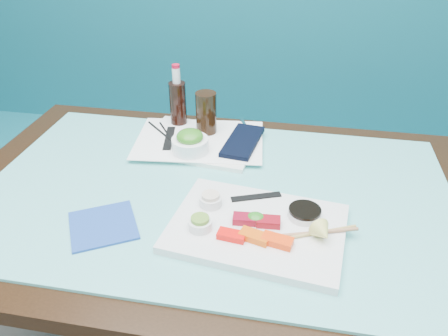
% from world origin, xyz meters
% --- Properties ---
extents(booth_bench, '(3.00, 0.56, 1.17)m').
position_xyz_m(booth_bench, '(0.00, 2.29, 0.37)').
color(booth_bench, '#115D6B').
rests_on(booth_bench, ground).
extents(dining_table, '(1.40, 0.90, 0.75)m').
position_xyz_m(dining_table, '(0.00, 1.45, 0.67)').
color(dining_table, black).
rests_on(dining_table, ground).
extents(glass_top, '(1.22, 0.76, 0.01)m').
position_xyz_m(glass_top, '(0.00, 1.45, 0.75)').
color(glass_top, '#61C2C0').
rests_on(glass_top, dining_table).
extents(sashimi_plate, '(0.42, 0.33, 0.02)m').
position_xyz_m(sashimi_plate, '(0.13, 1.31, 0.77)').
color(sashimi_plate, white).
rests_on(sashimi_plate, glass_top).
extents(salmon_left, '(0.07, 0.04, 0.02)m').
position_xyz_m(salmon_left, '(0.08, 1.25, 0.79)').
color(salmon_left, '#F80F09').
rests_on(salmon_left, sashimi_plate).
extents(salmon_mid, '(0.07, 0.05, 0.02)m').
position_xyz_m(salmon_mid, '(0.13, 1.26, 0.79)').
color(salmon_mid, '#EB5409').
rests_on(salmon_mid, sashimi_plate).
extents(salmon_right, '(0.07, 0.05, 0.02)m').
position_xyz_m(salmon_right, '(0.18, 1.25, 0.79)').
color(salmon_right, '#FF3C0A').
rests_on(salmon_right, sashimi_plate).
extents(tuna_left, '(0.06, 0.04, 0.02)m').
position_xyz_m(tuna_left, '(0.10, 1.31, 0.79)').
color(tuna_left, maroon).
rests_on(tuna_left, sashimi_plate).
extents(tuna_right, '(0.06, 0.04, 0.02)m').
position_xyz_m(tuna_right, '(0.15, 1.31, 0.79)').
color(tuna_right, maroon).
rests_on(tuna_right, sashimi_plate).
extents(seaweed_garnish, '(0.05, 0.05, 0.02)m').
position_xyz_m(seaweed_garnish, '(0.12, 1.32, 0.79)').
color(seaweed_garnish, '#26791C').
rests_on(seaweed_garnish, sashimi_plate).
extents(ramekin_wasabi, '(0.06, 0.06, 0.02)m').
position_xyz_m(ramekin_wasabi, '(0.00, 1.27, 0.79)').
color(ramekin_wasabi, white).
rests_on(ramekin_wasabi, sashimi_plate).
extents(wasabi_fill, '(0.05, 0.05, 0.01)m').
position_xyz_m(wasabi_fill, '(0.00, 1.27, 0.80)').
color(wasabi_fill, olive).
rests_on(wasabi_fill, ramekin_wasabi).
extents(ramekin_ginger, '(0.07, 0.07, 0.02)m').
position_xyz_m(ramekin_ginger, '(0.01, 1.36, 0.79)').
color(ramekin_ginger, silver).
rests_on(ramekin_ginger, sashimi_plate).
extents(ginger_fill, '(0.06, 0.06, 0.01)m').
position_xyz_m(ginger_fill, '(0.01, 1.36, 0.81)').
color(ginger_fill, beige).
rests_on(ginger_fill, ramekin_ginger).
extents(soy_dish, '(0.10, 0.10, 0.02)m').
position_xyz_m(soy_dish, '(0.23, 1.36, 0.79)').
color(soy_dish, silver).
rests_on(soy_dish, sashimi_plate).
extents(soy_fill, '(0.10, 0.10, 0.01)m').
position_xyz_m(soy_fill, '(0.23, 1.36, 0.80)').
color(soy_fill, black).
rests_on(soy_fill, soy_dish).
extents(lemon_wedge, '(0.06, 0.06, 0.05)m').
position_xyz_m(lemon_wedge, '(0.27, 1.28, 0.80)').
color(lemon_wedge, '#DFDB69').
rests_on(lemon_wedge, sashimi_plate).
extents(chopstick_sleeve, '(0.13, 0.06, 0.00)m').
position_xyz_m(chopstick_sleeve, '(0.11, 1.41, 0.78)').
color(chopstick_sleeve, black).
rests_on(chopstick_sleeve, sashimi_plate).
extents(wooden_chopstick_a, '(0.23, 0.08, 0.01)m').
position_xyz_m(wooden_chopstick_a, '(0.24, 1.29, 0.78)').
color(wooden_chopstick_a, '#A06C4B').
rests_on(wooden_chopstick_a, sashimi_plate).
extents(wooden_chopstick_b, '(0.20, 0.10, 0.01)m').
position_xyz_m(wooden_chopstick_b, '(0.25, 1.29, 0.78)').
color(wooden_chopstick_b, tan).
rests_on(wooden_chopstick_b, sashimi_plate).
extents(serving_tray, '(0.37, 0.29, 0.01)m').
position_xyz_m(serving_tray, '(-0.10, 1.69, 0.76)').
color(serving_tray, white).
rests_on(serving_tray, glass_top).
extents(paper_placemat, '(0.42, 0.31, 0.00)m').
position_xyz_m(paper_placemat, '(-0.10, 1.69, 0.77)').
color(paper_placemat, white).
rests_on(paper_placemat, serving_tray).
extents(seaweed_bowl, '(0.11, 0.11, 0.04)m').
position_xyz_m(seaweed_bowl, '(-0.11, 1.62, 0.79)').
color(seaweed_bowl, white).
rests_on(seaweed_bowl, serving_tray).
extents(seaweed_salad, '(0.10, 0.10, 0.04)m').
position_xyz_m(seaweed_salad, '(-0.11, 1.62, 0.82)').
color(seaweed_salad, '#327C1C').
rests_on(seaweed_salad, seaweed_bowl).
extents(cola_glass, '(0.08, 0.08, 0.13)m').
position_xyz_m(cola_glass, '(-0.09, 1.75, 0.84)').
color(cola_glass, black).
rests_on(cola_glass, serving_tray).
extents(navy_pouch, '(0.11, 0.21, 0.02)m').
position_xyz_m(navy_pouch, '(0.04, 1.69, 0.78)').
color(navy_pouch, black).
rests_on(navy_pouch, serving_tray).
extents(fork, '(0.05, 0.10, 0.01)m').
position_xyz_m(fork, '(0.03, 1.80, 0.78)').
color(fork, silver).
rests_on(fork, serving_tray).
extents(black_chopstick_a, '(0.19, 0.19, 0.01)m').
position_xyz_m(black_chopstick_a, '(-0.20, 1.68, 0.77)').
color(black_chopstick_a, black).
rests_on(black_chopstick_a, serving_tray).
extents(black_chopstick_b, '(0.13, 0.20, 0.01)m').
position_xyz_m(black_chopstick_b, '(-0.19, 1.68, 0.77)').
color(black_chopstick_b, black).
rests_on(black_chopstick_b, serving_tray).
extents(tray_sleeve, '(0.05, 0.15, 0.00)m').
position_xyz_m(tray_sleeve, '(-0.19, 1.68, 0.77)').
color(tray_sleeve, black).
rests_on(tray_sleeve, serving_tray).
extents(cola_bottle_body, '(0.07, 0.07, 0.15)m').
position_xyz_m(cola_bottle_body, '(-0.19, 1.79, 0.83)').
color(cola_bottle_body, black).
rests_on(cola_bottle_body, glass_top).
extents(cola_bottle_neck, '(0.03, 0.03, 0.05)m').
position_xyz_m(cola_bottle_neck, '(-0.19, 1.79, 0.94)').
color(cola_bottle_neck, white).
rests_on(cola_bottle_neck, cola_bottle_body).
extents(cola_bottle_cap, '(0.03, 0.03, 0.01)m').
position_xyz_m(cola_bottle_cap, '(-0.19, 1.79, 0.97)').
color(cola_bottle_cap, red).
rests_on(cola_bottle_cap, cola_bottle_neck).
extents(blue_napkin, '(0.20, 0.20, 0.01)m').
position_xyz_m(blue_napkin, '(-0.23, 1.26, 0.76)').
color(blue_napkin, '#1B4096').
rests_on(blue_napkin, glass_top).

